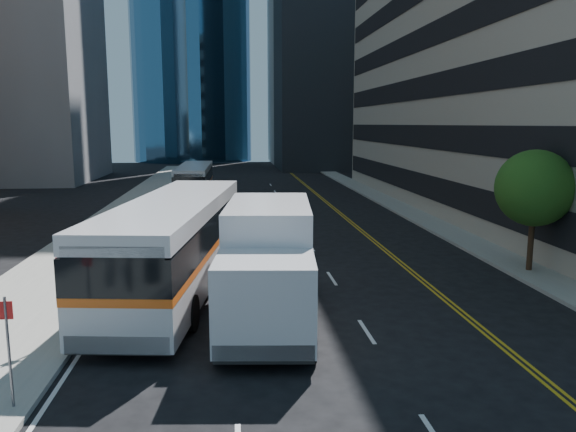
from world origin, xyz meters
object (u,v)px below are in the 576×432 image
object	(u,v)px
bus_rear	(195,181)
box_truck	(268,263)
street_tree	(535,188)
bus_front	(176,242)

from	to	relation	value
bus_rear	box_truck	bearing A→B (deg)	-81.22
street_tree	bus_front	size ratio (longest dim) A/B	0.36
street_tree	bus_rear	size ratio (longest dim) A/B	0.45
bus_rear	bus_front	bearing A→B (deg)	-87.08
street_tree	box_truck	bearing A→B (deg)	-157.04
bus_front	box_truck	xyz separation A→B (m)	(3.22, -3.68, 0.03)
bus_front	box_truck	world-z (taller)	box_truck
box_truck	street_tree	bearing A→B (deg)	28.36
street_tree	bus_rear	distance (m)	29.60
bus_front	box_truck	size ratio (longest dim) A/B	1.75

